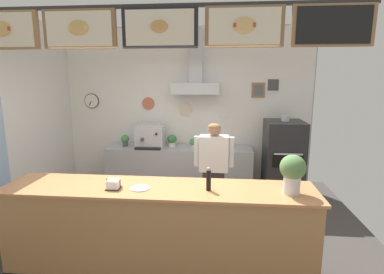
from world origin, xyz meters
TOP-DOWN VIEW (x-y plane):
  - ground_plane at (0.00, 0.00)m, footprint 5.66×5.66m
  - back_wall_assembly at (0.01, 2.21)m, footprint 4.72×2.60m
  - service_counter at (0.00, -0.42)m, footprint 3.37×0.69m
  - back_prep_counter at (-0.09, 1.96)m, footprint 2.66×0.59m
  - pizza_oven at (1.75, 1.71)m, footprint 0.63×0.74m
  - shop_worker at (0.57, 0.77)m, footprint 0.57×0.23m
  - espresso_machine at (-0.63, 1.93)m, footprint 0.52×0.45m
  - potted_thyme at (-1.11, 1.93)m, footprint 0.15×0.15m
  - potted_basil at (-0.23, 1.99)m, footprint 0.18×0.18m
  - potted_oregano at (0.18, 1.93)m, footprint 0.15×0.15m
  - pepper_grinder at (0.55, -0.46)m, footprint 0.05×0.05m
  - basil_vase at (1.39, -0.47)m, footprint 0.26×0.26m
  - napkin_holder at (-0.46, -0.51)m, footprint 0.15×0.14m
  - condiment_plate at (-0.18, -0.49)m, footprint 0.20×0.20m

SIDE VIEW (x-z plane):
  - ground_plane at x=0.00m, z-range 0.00..0.00m
  - back_prep_counter at x=-0.09m, z-range -0.01..0.89m
  - service_counter at x=0.00m, z-range 0.00..1.01m
  - pizza_oven at x=1.75m, z-range -0.05..1.50m
  - shop_worker at x=0.57m, z-range 0.06..1.59m
  - potted_oregano at x=0.18m, z-range 0.90..1.08m
  - potted_basil at x=-0.23m, z-range 0.90..1.13m
  - condiment_plate at x=-0.18m, z-range 1.01..1.03m
  - potted_thyme at x=-1.11m, z-range 0.91..1.13m
  - napkin_holder at x=-0.46m, z-range 1.00..1.11m
  - espresso_machine at x=-0.63m, z-range 0.89..1.30m
  - pepper_grinder at x=0.55m, z-range 1.01..1.26m
  - basil_vase at x=1.39m, z-range 1.03..1.44m
  - back_wall_assembly at x=0.01m, z-range 0.10..3.19m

